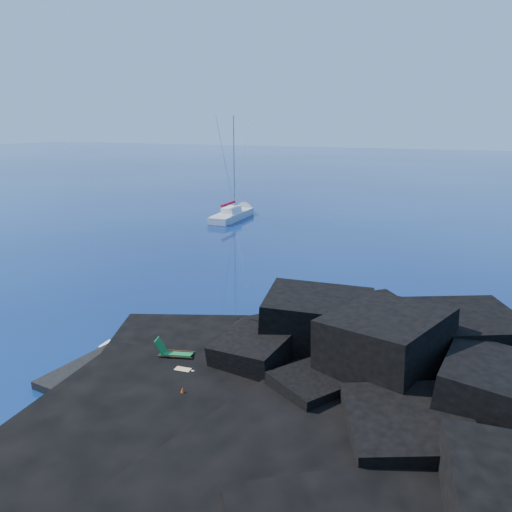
{
  "coord_description": "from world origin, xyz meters",
  "views": [
    {
      "loc": [
        16.23,
        -15.39,
        10.91
      ],
      "look_at": [
        2.88,
        14.7,
        2.0
      ],
      "focal_mm": 35.0,
      "sensor_mm": 36.0,
      "label": 1
    }
  ],
  "objects_px": {
    "marker_cone": "(183,393)",
    "sunbather": "(183,371)",
    "deck_chair": "(176,350)",
    "sailboat": "(233,219)"
  },
  "relations": [
    {
      "from": "deck_chair",
      "to": "sunbather",
      "type": "distance_m",
      "value": 1.42
    },
    {
      "from": "sailboat",
      "to": "marker_cone",
      "type": "distance_m",
      "value": 39.4
    },
    {
      "from": "deck_chair",
      "to": "marker_cone",
      "type": "bearing_deg",
      "value": -69.41
    },
    {
      "from": "deck_chair",
      "to": "marker_cone",
      "type": "relative_size",
      "value": 3.29
    },
    {
      "from": "marker_cone",
      "to": "sunbather",
      "type": "bearing_deg",
      "value": 121.93
    },
    {
      "from": "deck_chair",
      "to": "marker_cone",
      "type": "xyz_separation_m",
      "value": [
        1.96,
        -2.63,
        -0.32
      ]
    },
    {
      "from": "sailboat",
      "to": "deck_chair",
      "type": "distance_m",
      "value": 36.22
    },
    {
      "from": "deck_chair",
      "to": "sunbather",
      "type": "height_order",
      "value": "deck_chair"
    },
    {
      "from": "sailboat",
      "to": "sunbather",
      "type": "bearing_deg",
      "value": -69.17
    },
    {
      "from": "sailboat",
      "to": "deck_chair",
      "type": "relative_size",
      "value": 7.0
    }
  ]
}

